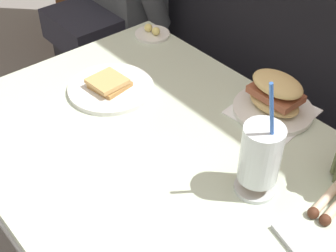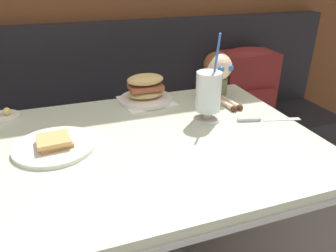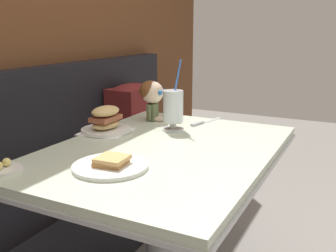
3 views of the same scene
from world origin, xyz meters
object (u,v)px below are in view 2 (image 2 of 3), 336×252
at_px(milkshake_glass, 208,94).
at_px(butter_knife, 258,119).
at_px(butter_saucer, 2,116).
at_px(seated_doll, 218,69).
at_px(toast_plate, 55,145).
at_px(sandwich_plate, 146,91).
at_px(backpack, 246,83).

bearing_deg(milkshake_glass, butter_knife, -21.33).
xyz_separation_m(butter_saucer, seated_doll, (0.84, -0.08, 0.12)).
distance_m(toast_plate, seated_doll, 0.70).
bearing_deg(butter_knife, milkshake_glass, 158.67).
bearing_deg(milkshake_glass, seated_doll, 53.96).
relative_size(sandwich_plate, backpack, 0.55).
height_order(milkshake_glass, seated_doll, milkshake_glass).
relative_size(milkshake_glass, butter_saucer, 2.62).
xyz_separation_m(toast_plate, butter_knife, (0.70, -0.03, -0.01)).
relative_size(toast_plate, seated_doll, 1.11).
height_order(milkshake_glass, backpack, milkshake_glass).
xyz_separation_m(milkshake_glass, seated_doll, (0.13, 0.18, 0.03)).
height_order(milkshake_glass, butter_saucer, milkshake_glass).
bearing_deg(milkshake_glass, toast_plate, -176.40).
height_order(toast_plate, milkshake_glass, milkshake_glass).
relative_size(butter_saucer, backpack, 0.30).
xyz_separation_m(sandwich_plate, seated_doll, (0.29, -0.07, 0.08)).
height_order(sandwich_plate, backpack, sandwich_plate).
distance_m(toast_plate, butter_knife, 0.70).
bearing_deg(sandwich_plate, backpack, 22.49).
xyz_separation_m(milkshake_glass, sandwich_plate, (-0.16, 0.25, -0.05)).
height_order(butter_saucer, seated_doll, seated_doll).
relative_size(butter_saucer, seated_doll, 0.53).
distance_m(butter_saucer, butter_knife, 0.94).
bearing_deg(butter_saucer, backpack, 12.22).
distance_m(toast_plate, milkshake_glass, 0.54).
height_order(butter_knife, seated_doll, seated_doll).
height_order(sandwich_plate, butter_knife, sandwich_plate).
bearing_deg(backpack, butter_saucer, -167.78).
bearing_deg(seated_doll, butter_saucer, 174.25).
relative_size(butter_knife, seated_doll, 1.04).
xyz_separation_m(butter_saucer, butter_knife, (0.88, -0.33, -0.00)).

